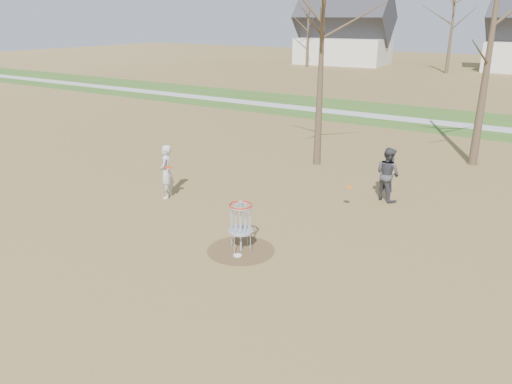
% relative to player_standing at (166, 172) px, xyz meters
% --- Properties ---
extents(ground, '(160.00, 160.00, 0.00)m').
position_rel_player_standing_xyz_m(ground, '(4.44, -2.02, -0.91)').
color(ground, brown).
rests_on(ground, ground).
extents(green_band, '(160.00, 8.00, 0.01)m').
position_rel_player_standing_xyz_m(green_band, '(4.44, 18.98, -0.91)').
color(green_band, '#2D5119').
rests_on(green_band, ground).
extents(footpath, '(160.00, 1.50, 0.01)m').
position_rel_player_standing_xyz_m(footpath, '(4.44, 17.98, -0.90)').
color(footpath, '#9E9E99').
rests_on(footpath, green_band).
extents(dirt_circle, '(1.80, 1.80, 0.01)m').
position_rel_player_standing_xyz_m(dirt_circle, '(4.44, -2.02, -0.91)').
color(dirt_circle, '#47331E').
rests_on(dirt_circle, ground).
extents(player_standing, '(0.69, 0.79, 1.83)m').
position_rel_player_standing_xyz_m(player_standing, '(0.00, 0.00, 0.00)').
color(player_standing, '#BDBDBD').
rests_on(player_standing, ground).
extents(player_throwing, '(1.09, 0.99, 1.81)m').
position_rel_player_standing_xyz_m(player_throwing, '(6.33, 3.84, -0.01)').
color(player_throwing, '#37373C').
rests_on(player_throwing, ground).
extents(disc_grounded, '(0.22, 0.22, 0.02)m').
position_rel_player_standing_xyz_m(disc_grounded, '(4.55, -2.34, -0.89)').
color(disc_grounded, silver).
rests_on(disc_grounded, dirt_circle).
extents(discs_in_play, '(5.62, 2.53, 0.38)m').
position_rel_player_standing_xyz_m(discs_in_play, '(3.12, 1.03, 0.07)').
color(discs_in_play, orange).
rests_on(discs_in_play, ground).
extents(disc_golf_basket, '(0.64, 0.64, 1.35)m').
position_rel_player_standing_xyz_m(disc_golf_basket, '(4.44, -2.02, -0.00)').
color(disc_golf_basket, '#9EA3AD').
rests_on(disc_golf_basket, ground).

